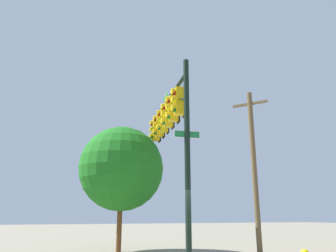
% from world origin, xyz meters
% --- Properties ---
extents(signal_pole_assembly, '(6.23, 1.40, 7.26)m').
position_xyz_m(signal_pole_assembly, '(2.59, -0.30, 5.54)').
color(signal_pole_assembly, black).
rests_on(signal_pole_assembly, ground_plane).
extents(utility_pole, '(1.48, 1.22, 7.86)m').
position_xyz_m(utility_pole, '(3.39, -5.08, 4.09)').
color(utility_pole, brown).
rests_on(utility_pole, ground_plane).
extents(tree_mid, '(4.24, 4.24, 6.10)m').
position_xyz_m(tree_mid, '(6.15, 0.94, 3.97)').
color(tree_mid, brown).
rests_on(tree_mid, ground_plane).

